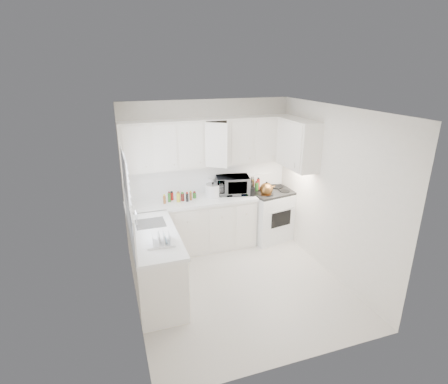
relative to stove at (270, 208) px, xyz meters
name	(u,v)px	position (x,y,z in m)	size (l,w,h in m)	color
floor	(239,284)	(-1.12, -1.27, -0.61)	(3.20, 3.20, 0.00)	silver
ceiling	(242,109)	(-1.12, -1.27, 1.99)	(3.20, 3.20, 0.00)	white
wall_back	(208,173)	(-1.12, 0.33, 0.69)	(3.00, 3.00, 0.00)	white
wall_front	(299,261)	(-1.12, -2.87, 0.69)	(3.00, 3.00, 0.00)	white
wall_left	(130,219)	(-2.62, -1.27, 0.69)	(3.20, 3.20, 0.00)	white
wall_right	(332,193)	(0.38, -1.27, 0.69)	(3.20, 3.20, 0.00)	white
window_blinds	(127,191)	(-2.60, -0.92, 0.94)	(0.06, 0.96, 1.06)	white
lower_cabinets_back	(192,226)	(-1.51, 0.03, -0.16)	(2.22, 0.60, 0.90)	white
lower_cabinets_left	(156,265)	(-2.32, -1.07, -0.16)	(0.60, 1.60, 0.90)	white
countertop_back	(192,201)	(-1.51, 0.02, 0.32)	(2.24, 0.64, 0.05)	white
countertop_left	(154,235)	(-2.31, -1.07, 0.32)	(0.64, 1.62, 0.05)	white
backsplash_back	(208,178)	(-1.12, 0.32, 0.62)	(2.98, 0.02, 0.55)	white
backsplash_left	(130,218)	(-2.61, -1.07, 0.62)	(0.02, 1.60, 0.55)	white
upper_cabinets_back	(210,165)	(-1.12, 0.16, 0.89)	(3.00, 0.33, 0.80)	white
upper_cabinets_right	(296,167)	(0.22, -0.45, 0.89)	(0.33, 0.90, 0.80)	white
sink	(150,216)	(-2.31, -0.72, 0.46)	(0.42, 0.38, 0.30)	gray
stove	(270,208)	(0.00, 0.00, 0.00)	(0.79, 0.65, 1.22)	white
tea_kettle	(266,188)	(-0.18, -0.16, 0.46)	(0.29, 0.25, 0.27)	brown
frying_pan	(276,186)	(0.18, 0.16, 0.36)	(0.26, 0.45, 0.04)	black
microwave	(233,183)	(-0.73, 0.09, 0.54)	(0.58, 0.32, 0.39)	gray
rice_cooker	(213,189)	(-1.11, 0.07, 0.47)	(0.26, 0.26, 0.26)	white
paper_towel	(211,186)	(-1.09, 0.24, 0.48)	(0.12, 0.12, 0.27)	white
utensil_crock	(252,186)	(-0.44, -0.13, 0.52)	(0.12, 0.12, 0.36)	black
dish_rack	(160,237)	(-2.27, -1.42, 0.44)	(0.35, 0.26, 0.19)	white
spice_left_0	(163,197)	(-1.97, 0.15, 0.41)	(0.06, 0.06, 0.13)	brown
spice_left_1	(169,198)	(-1.89, 0.06, 0.41)	(0.06, 0.06, 0.13)	#2E7125
spice_left_2	(172,196)	(-1.82, 0.15, 0.41)	(0.06, 0.06, 0.13)	#AD1A17
spice_left_3	(177,197)	(-1.74, 0.06, 0.41)	(0.06, 0.06, 0.13)	yellow
spice_left_4	(181,195)	(-1.67, 0.15, 0.41)	(0.06, 0.06, 0.13)	#5B1E1A
spice_left_5	(186,196)	(-1.59, 0.06, 0.41)	(0.06, 0.06, 0.13)	black
spice_left_6	(189,194)	(-1.52, 0.15, 0.41)	(0.06, 0.06, 0.13)	brown
spice_left_7	(195,195)	(-1.44, 0.06, 0.41)	(0.06, 0.06, 0.13)	#2E7125
sauce_right_0	(241,186)	(-0.54, 0.19, 0.44)	(0.06, 0.06, 0.19)	#AD1A17
sauce_right_1	(245,187)	(-0.48, 0.13, 0.44)	(0.06, 0.06, 0.19)	yellow
sauce_right_2	(246,185)	(-0.43, 0.19, 0.44)	(0.06, 0.06, 0.19)	#5B1E1A
sauce_right_3	(250,186)	(-0.37, 0.13, 0.44)	(0.06, 0.06, 0.19)	black
sauce_right_4	(252,185)	(-0.32, 0.19, 0.44)	(0.06, 0.06, 0.19)	brown
sauce_right_5	(256,185)	(-0.26, 0.13, 0.44)	(0.06, 0.06, 0.19)	#2E7125
sauce_right_6	(257,184)	(-0.21, 0.19, 0.44)	(0.06, 0.06, 0.19)	#AD1A17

